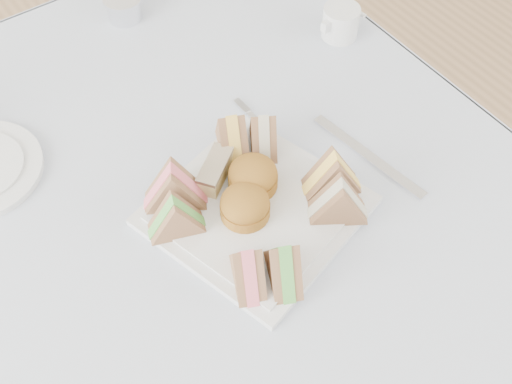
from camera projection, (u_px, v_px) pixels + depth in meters
floor at (199, 382)px, 1.52m from camera, size 4.00×4.00×0.00m
table at (185, 313)px, 1.23m from camera, size 0.90×0.90×0.74m
tablecloth at (162, 198)px, 0.93m from camera, size 1.02×1.02×0.01m
serving_plate at (256, 211)px, 0.90m from camera, size 0.32×0.32×0.01m
sandwich_fl_a at (248, 265)px, 0.80m from camera, size 0.07×0.09×0.07m
sandwich_fl_b at (284, 261)px, 0.80m from camera, size 0.07×0.09×0.07m
sandwich_fr_a at (333, 172)px, 0.89m from camera, size 0.09×0.07×0.07m
sandwich_fr_b at (339, 199)px, 0.86m from camera, size 0.09×0.08×0.07m
sandwich_bl_a at (175, 215)px, 0.85m from camera, size 0.09×0.06×0.07m
sandwich_bl_b at (174, 185)px, 0.87m from camera, size 0.10×0.08×0.08m
sandwich_br_a at (263, 132)px, 0.94m from camera, size 0.07×0.09×0.07m
sandwich_br_b at (232, 133)px, 0.93m from camera, size 0.07×0.09×0.07m
scone_left at (245, 205)px, 0.87m from camera, size 0.08×0.08×0.05m
scone_right at (253, 176)px, 0.90m from camera, size 0.10×0.10×0.05m
pastry_slice at (215, 171)px, 0.91m from camera, size 0.08×0.07×0.04m
tea_strainer at (124, 8)px, 1.15m from camera, size 0.09×0.09×0.04m
knife at (368, 156)px, 0.97m from camera, size 0.05×0.21×0.00m
fork at (279, 144)px, 0.98m from camera, size 0.01×0.16×0.00m
creamer_jug at (341, 22)px, 1.11m from camera, size 0.07×0.07×0.06m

